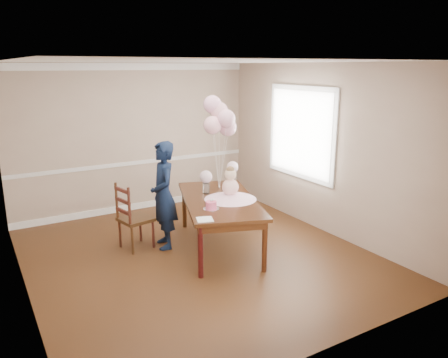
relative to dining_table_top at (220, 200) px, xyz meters
The scene contains 52 objects.
floor 0.87m from the dining_table_top, 160.22° to the right, with size 4.50×5.00×0.00m, color #341C0D.
ceiling 2.02m from the dining_table_top, 160.22° to the right, with size 4.50×5.00×0.02m, color white.
wall_back 2.46m from the dining_table_top, 100.53° to the left, with size 4.50×0.02×2.70m, color tan.
wall_front 2.76m from the dining_table_top, 99.31° to the right, with size 4.50×0.02×2.70m, color tan.
wall_left 2.76m from the dining_table_top, behind, with size 0.02×5.00×2.70m, color tan.
wall_right 1.92m from the dining_table_top, ahead, with size 0.02×5.00×2.70m, color tan.
chair_rail_trim 2.38m from the dining_table_top, 100.58° to the left, with size 4.50×0.02×0.07m, color white.
crown_molding 3.04m from the dining_table_top, 100.58° to the left, with size 4.50×0.02×0.12m, color white.
baseboard_trim 2.47m from the dining_table_top, 100.58° to the left, with size 4.50×0.02×0.12m, color white.
window_frame 2.00m from the dining_table_top, 10.84° to the left, with size 0.02×1.66×1.56m, color silver.
window_blinds 1.98m from the dining_table_top, 10.95° to the left, with size 0.01×1.50×1.40m, color white.
dining_table_top is the anchor object (origin of this frame).
table_apron 0.08m from the dining_table_top, ahead, with size 0.91×1.92×0.10m, color black.
table_leg_fl 1.09m from the dining_table_top, 133.81° to the right, with size 0.07×0.07×0.71m, color black.
table_leg_fr 1.09m from the dining_table_top, 84.73° to the right, with size 0.07×0.07×0.71m, color black.
table_leg_bl 1.09m from the dining_table_top, 95.27° to the left, with size 0.07×0.07×0.71m, color black.
table_leg_br 1.09m from the dining_table_top, 46.19° to the left, with size 0.07×0.07×0.71m, color black.
baby_skirt 0.18m from the dining_table_top, 37.70° to the right, with size 0.77×0.77×0.10m, color #FBB9D5.
baby_torso 0.26m from the dining_table_top, 37.70° to the right, with size 0.24×0.24×0.24m, color #FFA1C0.
baby_head 0.43m from the dining_table_top, 37.70° to the right, with size 0.17×0.17×0.17m, color beige.
baby_hair 0.49m from the dining_table_top, 37.70° to the right, with size 0.12×0.12×0.12m, color brown.
cake_platter 0.50m from the dining_table_top, 133.23° to the right, with size 0.22×0.22×0.01m, color silver.
birthday_cake 0.50m from the dining_table_top, 133.23° to the right, with size 0.15×0.15×0.10m, color #DB456D.
cake_flower_a 0.52m from the dining_table_top, 133.23° to the right, with size 0.03×0.03×0.03m, color white.
cake_flower_b 0.49m from the dining_table_top, 130.84° to the right, with size 0.03×0.03×0.03m, color white.
rose_vase_near 0.35m from the dining_table_top, 97.30° to the left, with size 0.10×0.10×0.16m, color silver.
roses_near 0.44m from the dining_table_top, 97.30° to the left, with size 0.19×0.19×0.19m, color beige.
rose_vase_far 0.94m from the dining_table_top, 46.64° to the left, with size 0.10×0.10×0.16m, color silver.
roses_far 0.98m from the dining_table_top, 46.64° to the left, with size 0.19×0.19×0.19m, color white.
napkin 0.93m from the dining_table_top, 131.65° to the right, with size 0.20×0.20×0.01m, color white.
balloon_weight 0.56m from the dining_table_top, 60.43° to the left, with size 0.04×0.04×0.02m, color silver.
balloon_a 1.17m from the dining_table_top, 70.73° to the left, with size 0.28×0.28×0.28m, color #FCB2C1.
balloon_b 1.26m from the dining_table_top, 48.93° to the left, with size 0.28×0.28×0.28m, color #E5A2BC.
balloon_c 1.40m from the dining_table_top, 60.27° to the left, with size 0.28×0.28×0.28m, color #E09EAB.
balloon_d 1.50m from the dining_table_top, 69.02° to the left, with size 0.28×0.28×0.28m, color #EBA6C6.
balloon_e 1.20m from the dining_table_top, 49.09° to the left, with size 0.28×0.28×0.28m, color #EAA5BC.
balloon_ribbon_a 0.72m from the dining_table_top, 65.54° to the left, with size 0.00×0.00×0.85m, color white.
balloon_ribbon_b 0.75m from the dining_table_top, 54.79° to the left, with size 0.00×0.00×0.95m, color silver.
balloon_ribbon_c 0.83m from the dining_table_top, 60.34° to the left, with size 0.00×0.00×1.05m, color white.
balloon_ribbon_d 0.87m from the dining_table_top, 65.11° to the left, with size 0.00×0.00×1.15m, color white.
balloon_ribbon_e 0.76m from the dining_table_top, 54.21° to the left, with size 0.00×0.00×0.80m, color white.
dining_chair_seat 1.27m from the dining_table_top, 150.63° to the left, with size 0.43×0.43×0.05m, color #331D0D.
chair_leg_fl 1.38m from the dining_table_top, 161.90° to the left, with size 0.04×0.04×0.42m, color #39200F.
chair_leg_fr 1.12m from the dining_table_top, 151.57° to the left, with size 0.04×0.04×0.42m, color #36130E.
chair_leg_bl 1.58m from the dining_table_top, 150.01° to the left, with size 0.04×0.04×0.42m, color #3C1B10.
chair_leg_br 1.35m from the dining_table_top, 139.07° to the left, with size 0.04×0.04×0.42m, color #3E1811.
chair_back_post_l 1.30m from the dining_table_top, 162.34° to the left, with size 0.04×0.04×0.55m, color #39170F.
chair_back_post_r 1.51m from the dining_table_top, 150.51° to the left, with size 0.04×0.04×0.55m, color #3D2110.
chair_slat_low 1.40m from the dining_table_top, 155.99° to the left, with size 0.03×0.39×0.05m, color #3C1510.
chair_slat_mid 1.40m from the dining_table_top, 155.99° to the left, with size 0.03×0.39×0.05m, color #3E1611.
chair_slat_top 1.41m from the dining_table_top, 155.99° to the left, with size 0.03×0.39×0.05m, color #3B1410.
woman 0.83m from the dining_table_top, 147.92° to the left, with size 0.58×0.39×1.60m, color black.
Camera 1 is at (-2.63, -5.15, 2.65)m, focal length 35.00 mm.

